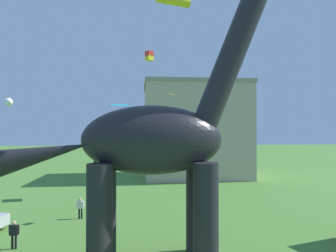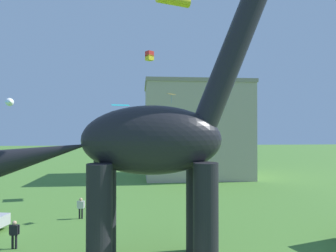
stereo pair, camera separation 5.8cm
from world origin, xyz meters
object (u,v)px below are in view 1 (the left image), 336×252
at_px(person_photographer, 14,232).
at_px(kite_drifting, 149,56).
at_px(kite_apex, 171,94).
at_px(dinosaur_sculpture, 151,140).
at_px(kite_high_left, 120,105).
at_px(kite_trailing, 116,155).
at_px(person_far_spectator, 80,206).

bearing_deg(person_photographer, kite_drifting, -126.66).
xyz_separation_m(person_photographer, kite_apex, (9.39, 5.59, 8.42)).
xyz_separation_m(dinosaur_sculpture, person_photographer, (-7.52, 2.67, -5.19)).
xyz_separation_m(dinosaur_sculpture, kite_high_left, (-2.48, 15.83, 2.95)).
xyz_separation_m(person_photographer, kite_drifting, (7.62, 2.91, 10.70)).
bearing_deg(kite_apex, kite_high_left, 119.89).
bearing_deg(kite_high_left, kite_drifting, -75.86).
relative_size(person_photographer, kite_trailing, 1.52).
height_order(person_far_spectator, kite_high_left, kite_high_left).
bearing_deg(kite_apex, person_photographer, -149.23).
distance_m(person_far_spectator, kite_trailing, 9.65).
height_order(dinosaur_sculpture, person_photographer, dinosaur_sculpture).
bearing_deg(kite_drifting, kite_high_left, 104.14).
relative_size(dinosaur_sculpture, kite_apex, 22.65).
bearing_deg(dinosaur_sculpture, kite_drifting, 108.42).
height_order(kite_high_left, kite_drifting, kite_drifting).
bearing_deg(person_photographer, dinosaur_sculpture, -167.06).
relative_size(person_far_spectator, kite_apex, 2.07).
height_order(kite_trailing, kite_apex, kite_apex).
bearing_deg(person_photographer, kite_trailing, -169.27).
height_order(person_photographer, kite_drifting, kite_drifting).
bearing_deg(kite_drifting, kite_trailing, -109.29).
bearing_deg(kite_high_left, kite_apex, -60.11).
bearing_deg(kite_high_left, person_photographer, -110.95).
height_order(dinosaur_sculpture, person_far_spectator, dinosaur_sculpture).
height_order(kite_trailing, kite_drifting, kite_drifting).
distance_m(kite_high_left, kite_trailing, 15.93).
xyz_separation_m(person_photographer, kite_trailing, (5.79, -2.31, 4.42)).
height_order(dinosaur_sculpture, kite_trailing, dinosaur_sculpture).
bearing_deg(kite_drifting, person_far_spectator, 151.51).
bearing_deg(person_far_spectator, kite_apex, -94.30).
xyz_separation_m(kite_trailing, kite_apex, (3.59, 7.90, 4.00)).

